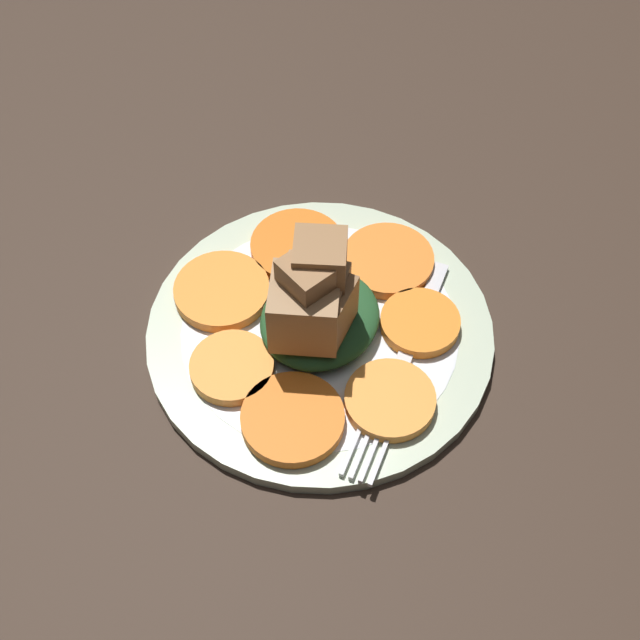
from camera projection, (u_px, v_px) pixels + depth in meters
The scene contains 11 objects.
table_slab at pixel (320, 344), 67.33cm from camera, with size 120.00×120.00×2.00cm, color #38281E.
plate at pixel (320, 333), 66.10cm from camera, with size 25.66×25.66×1.05cm.
carrot_slice_0 at pixel (420, 323), 65.37cm from camera, with size 5.89×5.89×0.89cm, color orange.
carrot_slice_1 at pixel (388, 260), 68.88cm from camera, with size 7.11×7.11×0.89cm, color orange.
carrot_slice_2 at pixel (297, 247), 69.72cm from camera, with size 7.36×7.36×0.89cm, color orange.
carrot_slice_3 at pixel (222, 291), 67.12cm from camera, with size 7.23×7.23×0.89cm, color orange.
carrot_slice_4 at pixel (232, 367), 63.05cm from camera, with size 6.01×6.01×0.89cm, color orange.
carrot_slice_5 at pixel (293, 419), 60.59cm from camera, with size 7.14×7.14×0.89cm, color orange.
carrot_slice_6 at pixel (390, 400), 61.48cm from camera, with size 6.35×6.35×0.89cm, color orange.
center_pile at pixel (316, 306), 62.07cm from camera, with size 9.87×8.47×9.44cm.
fork at pixel (400, 369), 63.26cm from camera, with size 19.64×4.92×0.40cm.
Camera 1 is at (-32.82, -19.58, 56.46)cm, focal length 50.00 mm.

